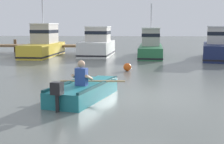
{
  "coord_description": "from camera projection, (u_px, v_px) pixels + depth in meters",
  "views": [
    {
      "loc": [
        -0.01,
        -10.18,
        2.2
      ],
      "look_at": [
        -0.73,
        1.61,
        0.55
      ],
      "focal_mm": 53.48,
      "sensor_mm": 36.0,
      "label": 1
    }
  ],
  "objects": [
    {
      "name": "moored_boat_yellow",
      "position": [
        44.0,
        44.0,
        24.01
      ],
      "size": [
        2.08,
        5.85,
        4.44
      ],
      "color": "gold",
      "rests_on": "ground"
    },
    {
      "name": "wooden_dock",
      "position": [
        12.0,
        46.0,
        26.75
      ],
      "size": [
        13.41,
        1.64,
        1.15
      ],
      "color": "brown",
      "rests_on": "ground"
    },
    {
      "name": "moored_boat_white",
      "position": [
        97.0,
        45.0,
        24.45
      ],
      "size": [
        2.4,
        5.0,
        2.14
      ],
      "color": "white",
      "rests_on": "ground"
    },
    {
      "name": "rowboat_with_person",
      "position": [
        85.0,
        90.0,
        10.1
      ],
      "size": [
        2.19,
        3.68,
        1.19
      ],
      "color": "#1E727A",
      "rests_on": "ground"
    },
    {
      "name": "ground_plane",
      "position": [
        132.0,
        97.0,
        10.36
      ],
      "size": [
        120.0,
        120.0,
        0.0
      ],
      "primitive_type": "plane",
      "color": "slate"
    },
    {
      "name": "moored_boat_navy",
      "position": [
        219.0,
        47.0,
        22.22
      ],
      "size": [
        3.26,
        6.36,
        2.17
      ],
      "color": "#19234C",
      "rests_on": "ground"
    },
    {
      "name": "moored_boat_green",
      "position": [
        151.0,
        46.0,
        24.0
      ],
      "size": [
        2.01,
        6.6,
        3.76
      ],
      "color": "#287042",
      "rests_on": "ground"
    },
    {
      "name": "mooring_buoy",
      "position": [
        127.0,
        67.0,
        16.23
      ],
      "size": [
        0.39,
        0.39,
        0.39
      ],
      "primitive_type": "sphere",
      "color": "#E55919",
      "rests_on": "ground"
    }
  ]
}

